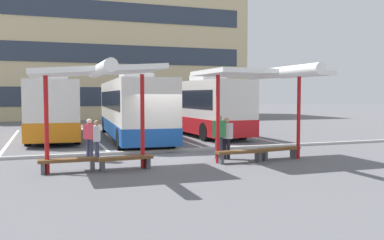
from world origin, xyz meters
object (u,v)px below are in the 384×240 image
(bench_1, at_px, (125,160))
(waiting_passenger_0, at_px, (226,135))
(waiting_shelter_0, at_px, (97,73))
(bench_2, at_px, (240,153))
(waiting_shelter_1, at_px, (264,75))
(waiting_passenger_3, at_px, (97,138))
(coach_bus_0, at_px, (54,109))
(coach_bus_1, at_px, (132,110))
(bench_0, at_px, (68,162))
(coach_bus_2, at_px, (199,108))
(waiting_passenger_2, at_px, (90,136))
(waiting_passenger_1, at_px, (219,133))
(bench_3, at_px, (279,150))

(bench_1, height_order, waiting_passenger_0, waiting_passenger_0)
(waiting_shelter_0, bearing_deg, bench_1, 6.59)
(bench_1, distance_m, bench_2, 4.20)
(waiting_shelter_1, xyz_separation_m, waiting_passenger_3, (-5.77, 2.06, -2.31))
(coach_bus_0, xyz_separation_m, waiting_shelter_1, (7.06, -11.80, 1.56))
(bench_2, bearing_deg, waiting_passenger_3, 158.00)
(coach_bus_1, bearing_deg, waiting_passenger_3, -110.51)
(bench_0, bearing_deg, waiting_passenger_0, 8.94)
(waiting_shelter_1, bearing_deg, bench_0, 178.71)
(bench_2, xyz_separation_m, waiting_passenger_0, (-0.09, 0.99, 0.58))
(waiting_passenger_0, bearing_deg, coach_bus_2, 75.60)
(coach_bus_0, distance_m, coach_bus_1, 4.66)
(coach_bus_2, height_order, waiting_shelter_1, coach_bus_2)
(waiting_shelter_0, distance_m, bench_1, 2.95)
(bench_1, relative_size, waiting_shelter_1, 0.35)
(coach_bus_0, relative_size, waiting_passenger_2, 7.02)
(waiting_shelter_1, bearing_deg, waiting_passenger_1, 138.11)
(waiting_passenger_0, xyz_separation_m, waiting_passenger_2, (-4.97, 1.74, -0.04))
(coach_bus_0, relative_size, bench_0, 6.01)
(bench_0, distance_m, waiting_passenger_3, 2.28)
(coach_bus_0, distance_m, waiting_passenger_0, 12.34)
(bench_2, height_order, waiting_passenger_3, waiting_passenger_3)
(bench_1, distance_m, waiting_passenger_1, 4.04)
(bench_2, bearing_deg, waiting_passenger_0, 95.42)
(coach_bus_2, bearing_deg, waiting_passenger_0, -104.40)
(waiting_shelter_1, bearing_deg, coach_bus_2, 82.14)
(waiting_shelter_0, bearing_deg, waiting_passenger_0, 13.19)
(coach_bus_0, bearing_deg, coach_bus_2, -7.26)
(waiting_passenger_3, bearing_deg, coach_bus_0, 97.52)
(bench_3, xyz_separation_m, waiting_passenger_0, (-1.89, 0.73, 0.58))
(waiting_passenger_0, bearing_deg, bench_2, -84.58)
(coach_bus_0, bearing_deg, waiting_passenger_0, -60.49)
(waiting_passenger_0, distance_m, waiting_passenger_3, 4.88)
(waiting_shelter_0, bearing_deg, coach_bus_0, 95.10)
(coach_bus_2, height_order, bench_3, coach_bus_2)
(waiting_shelter_0, xyz_separation_m, bench_1, (0.90, 0.10, -2.81))
(coach_bus_0, height_order, waiting_passenger_0, coach_bus_0)
(coach_bus_0, bearing_deg, waiting_shelter_0, -84.90)
(coach_bus_2, xyz_separation_m, waiting_shelter_0, (-7.48, -10.80, 1.47))
(bench_0, height_order, waiting_shelter_1, waiting_shelter_1)
(bench_2, height_order, waiting_passenger_1, waiting_passenger_1)
(bench_3, bearing_deg, waiting_shelter_1, -158.29)
(waiting_shelter_0, relative_size, bench_3, 2.71)
(waiting_passenger_0, bearing_deg, coach_bus_0, 119.51)
(coach_bus_1, distance_m, waiting_passenger_3, 8.09)
(coach_bus_1, distance_m, bench_3, 10.11)
(waiting_shelter_0, bearing_deg, waiting_passenger_1, 14.61)
(bench_2, bearing_deg, waiting_shelter_0, -177.94)
(waiting_passenger_2, xyz_separation_m, waiting_passenger_3, (0.19, -0.76, -0.01))
(coach_bus_1, height_order, waiting_passenger_1, coach_bus_1)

